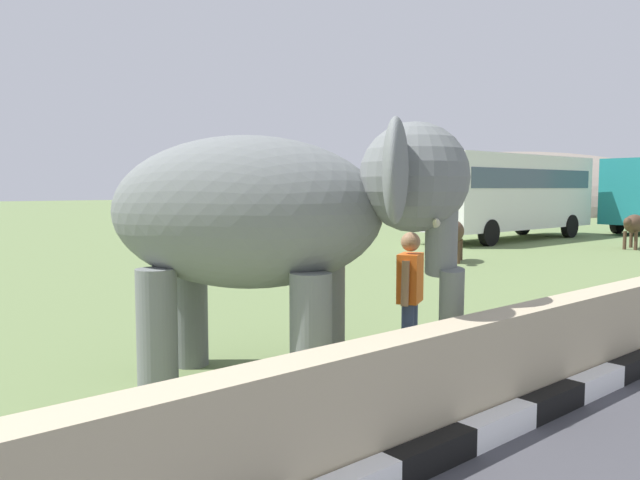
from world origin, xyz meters
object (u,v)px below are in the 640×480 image
object	(u,v)px
cow_near	(634,225)
cow_mid	(453,232)
elephant	(276,216)
bus_white	(509,190)
person_handler	(410,293)

from	to	relation	value
cow_near	cow_mid	xyz separation A→B (m)	(-8.05, 1.76, 0.00)
elephant	cow_mid	world-z (taller)	elephant
bus_white	person_handler	bearing A→B (deg)	-150.63
cow_near	person_handler	bearing A→B (deg)	-165.07
elephant	bus_white	xyz separation A→B (m)	(18.75, 9.06, 0.22)
elephant	cow_mid	xyz separation A→B (m)	(10.66, 5.69, -0.99)
bus_white	cow_near	world-z (taller)	bus_white
cow_mid	person_handler	bearing A→B (deg)	-145.29
elephant	bus_white	distance (m)	20.83
elephant	bus_white	world-z (taller)	bus_white
cow_mid	bus_white	bearing A→B (deg)	22.56
person_handler	cow_near	bearing A→B (deg)	14.93
elephant	bus_white	size ratio (longest dim) A/B	0.41
person_handler	cow_near	world-z (taller)	person_handler
person_handler	bus_white	world-z (taller)	bus_white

